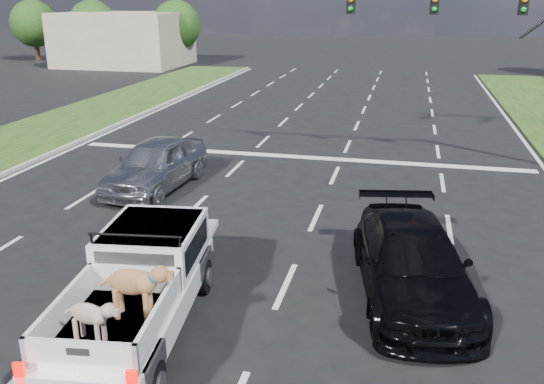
{
  "coord_description": "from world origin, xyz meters",
  "views": [
    {
      "loc": [
        3.93,
        -10.5,
        5.74
      ],
      "look_at": [
        0.99,
        2.0,
        1.34
      ],
      "focal_mm": 38.0,
      "sensor_mm": 36.0,
      "label": 1
    }
  ],
  "objects_px": {
    "pickup_truck": "(139,286)",
    "traffic_signal": "(514,28)",
    "black_coupe": "(412,262)",
    "silver_sedan": "(156,164)"
  },
  "relations": [
    {
      "from": "silver_sedan",
      "to": "black_coupe",
      "type": "distance_m",
      "value": 9.37
    },
    {
      "from": "pickup_truck",
      "to": "traffic_signal",
      "type": "bearing_deg",
      "value": 51.65
    },
    {
      "from": "traffic_signal",
      "to": "silver_sedan",
      "type": "xyz_separation_m",
      "value": [
        -10.71,
        -5.11,
        -3.94
      ]
    },
    {
      "from": "silver_sedan",
      "to": "traffic_signal",
      "type": "bearing_deg",
      "value": 29.43
    },
    {
      "from": "pickup_truck",
      "to": "black_coupe",
      "type": "relative_size",
      "value": 1.02
    },
    {
      "from": "silver_sedan",
      "to": "black_coupe",
      "type": "height_order",
      "value": "silver_sedan"
    },
    {
      "from": "black_coupe",
      "to": "silver_sedan",
      "type": "bearing_deg",
      "value": 135.87
    },
    {
      "from": "traffic_signal",
      "to": "black_coupe",
      "type": "distance_m",
      "value": 11.44
    },
    {
      "from": "traffic_signal",
      "to": "black_coupe",
      "type": "height_order",
      "value": "traffic_signal"
    },
    {
      "from": "pickup_truck",
      "to": "silver_sedan",
      "type": "xyz_separation_m",
      "value": [
        -3.07,
        7.57,
        -0.08
      ]
    }
  ]
}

